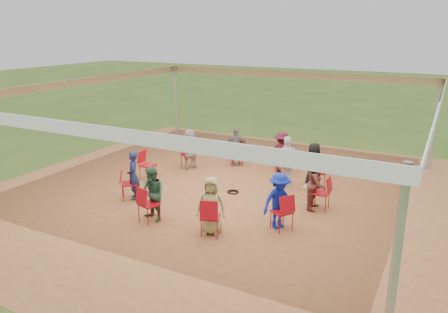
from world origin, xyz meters
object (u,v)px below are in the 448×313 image
at_px(chair_3, 237,152).
at_px(chair_7, 149,204).
at_px(chair_2, 283,158).
at_px(person_seated_5, 133,175).
at_px(person_seated_2, 281,152).
at_px(chair_9, 282,212).
at_px(chair_5, 148,165).
at_px(laptop, 311,185).
at_px(chair_1, 317,173).
at_px(person_seated_3, 237,147).
at_px(person_seated_8, 279,201).
at_px(standing_person, 287,162).
at_px(person_seated_0, 317,184).
at_px(person_seated_4, 190,149).
at_px(chair_0, 321,193).
at_px(person_seated_6, 153,194).
at_px(chair_6, 129,184).
at_px(cable_coil, 233,192).
at_px(person_seated_7, 211,206).
at_px(person_seated_1, 313,165).
at_px(chair_4, 188,155).
at_px(chair_8, 210,217).

relative_size(chair_3, chair_7, 1.00).
relative_size(chair_2, person_seated_5, 0.67).
bearing_deg(person_seated_5, person_seated_2, 108.00).
bearing_deg(chair_3, chair_9, 108.00).
bearing_deg(chair_5, laptop, 90.00).
relative_size(chair_1, chair_5, 1.00).
relative_size(person_seated_3, person_seated_8, 1.00).
relative_size(chair_1, standing_person, 0.58).
bearing_deg(person_seated_0, person_seated_8, 162.00).
distance_m(person_seated_5, standing_person, 4.42).
bearing_deg(person_seated_4, chair_1, 126.95).
bearing_deg(laptop, person_seated_3, 52.66).
bearing_deg(chair_1, person_seated_4, 54.95).
bearing_deg(chair_5, chair_9, 72.00).
xyz_separation_m(chair_0, person_seated_6, (-3.43, -2.55, 0.23)).
bearing_deg(person_seated_5, chair_1, 90.00).
distance_m(chair_2, person_seated_3, 1.65).
bearing_deg(laptop, chair_0, -90.00).
distance_m(chair_5, chair_7, 3.17).
distance_m(chair_0, standing_person, 1.81).
relative_size(chair_2, chair_6, 1.00).
xyz_separation_m(chair_0, cable_coil, (-2.53, 0.01, -0.43)).
height_order(chair_3, chair_6, same).
xyz_separation_m(standing_person, laptop, (1.06, -1.18, -0.14)).
height_order(chair_3, person_seated_7, person_seated_7).
bearing_deg(person_seated_8, person_seated_0, 18.00).
xyz_separation_m(person_seated_2, person_seated_8, (1.40, -3.93, 0.00)).
bearing_deg(person_seated_6, person_seated_1, 72.00).
bearing_deg(chair_7, chair_9, 36.00).
distance_m(chair_1, person_seated_1, 0.26).
relative_size(chair_2, cable_coil, 2.44).
xyz_separation_m(chair_4, person_seated_6, (1.50, -4.00, 0.23)).
bearing_deg(chair_4, chair_7, 54.00).
bearing_deg(person_seated_6, chair_8, 14.00).
bearing_deg(person_seated_1, person_seated_5, 90.00).
xyz_separation_m(chair_6, person_seated_2, (2.86, 4.12, 0.23)).
distance_m(chair_8, standing_person, 3.83).
height_order(chair_5, standing_person, standing_person).
relative_size(chair_7, person_seated_8, 0.67).
distance_m(chair_3, standing_person, 2.63).
xyz_separation_m(chair_0, person_seated_7, (-1.83, -2.51, 0.23)).
bearing_deg(person_seated_1, cable_coil, 90.88).
distance_m(chair_0, chair_9, 1.67).
distance_m(person_seated_1, person_seated_5, 5.16).
height_order(person_seated_6, laptop, person_seated_6).
height_order(chair_1, person_seated_3, person_seated_3).
xyz_separation_m(chair_0, chair_1, (-0.56, 1.57, 0.00)).
distance_m(chair_0, person_seated_8, 1.65).
distance_m(chair_9, person_seated_4, 5.28).
bearing_deg(person_seated_1, laptop, 156.33).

